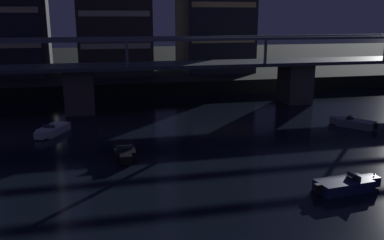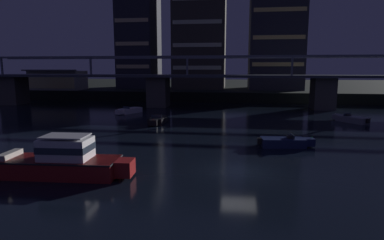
% 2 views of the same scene
% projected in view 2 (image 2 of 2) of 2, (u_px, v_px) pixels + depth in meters
% --- Properties ---
extents(ground_plane, '(400.00, 400.00, 0.00)m').
position_uv_depth(ground_plane, '(239.00, 171.00, 22.68)').
color(ground_plane, black).
extents(far_riverbank, '(240.00, 80.00, 2.20)m').
position_uv_depth(far_riverbank, '(237.00, 87.00, 106.00)').
color(far_riverbank, black).
rests_on(far_riverbank, ground).
extents(river_bridge, '(95.33, 6.40, 9.38)m').
position_uv_depth(river_bridge, '(238.00, 84.00, 58.53)').
color(river_bridge, '#4C4944').
rests_on(river_bridge, ground).
extents(tower_west_low, '(8.89, 11.97, 27.62)m').
position_uv_depth(tower_west_low, '(139.00, 34.00, 82.00)').
color(tower_west_low, '#282833').
rests_on(tower_west_low, far_riverbank).
extents(tower_west_tall, '(12.22, 13.90, 26.23)m').
position_uv_depth(tower_west_tall, '(200.00, 36.00, 79.80)').
color(tower_west_tall, '#38332D').
rests_on(tower_west_tall, far_riverbank).
extents(tower_central, '(12.25, 12.59, 29.96)m').
position_uv_depth(tower_central, '(276.00, 26.00, 76.21)').
color(tower_central, '#282833').
rests_on(tower_central, far_riverbank).
extents(waterfront_pavilion, '(12.40, 7.40, 4.70)m').
position_uv_depth(waterfront_pavilion, '(58.00, 80.00, 75.78)').
color(waterfront_pavilion, '#B2AD9E').
rests_on(waterfront_pavilion, far_riverbank).
extents(cabin_cruiser_near_left, '(9.23, 3.08, 2.79)m').
position_uv_depth(cabin_cruiser_near_left, '(63.00, 161.00, 21.54)').
color(cabin_cruiser_near_left, maroon).
rests_on(cabin_cruiser_near_left, ground).
extents(speedboat_near_center, '(5.23, 2.23, 1.16)m').
position_uv_depth(speedboat_near_center, '(285.00, 142.00, 29.74)').
color(speedboat_near_center, '#19234C').
rests_on(speedboat_near_center, ground).
extents(speedboat_near_right, '(4.02, 4.67, 1.16)m').
position_uv_depth(speedboat_near_right, '(351.00, 119.00, 43.25)').
color(speedboat_near_right, gray).
rests_on(speedboat_near_right, ground).
extents(speedboat_mid_left, '(1.82, 5.19, 1.16)m').
position_uv_depth(speedboat_mid_left, '(158.00, 120.00, 42.42)').
color(speedboat_mid_left, black).
rests_on(speedboat_mid_left, ground).
extents(speedboat_mid_center, '(3.34, 4.97, 1.16)m').
position_uv_depth(speedboat_mid_center, '(129.00, 111.00, 51.94)').
color(speedboat_mid_center, silver).
rests_on(speedboat_mid_center, ground).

